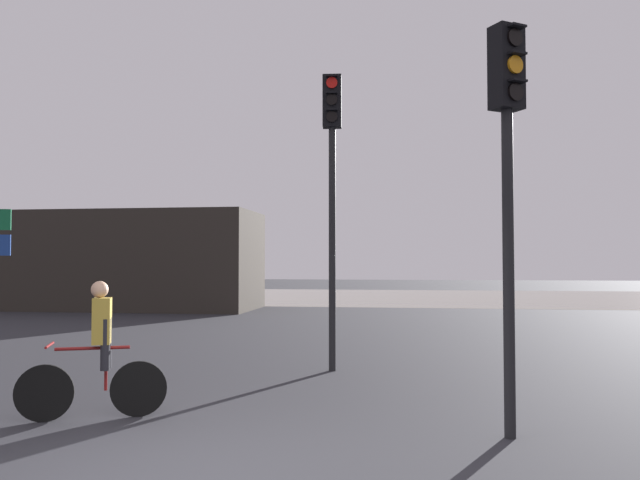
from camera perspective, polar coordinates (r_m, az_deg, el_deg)
water_strip at (r=33.37m, az=4.84°, el=-5.17°), size 80.00×16.00×0.01m
distant_building at (r=26.21m, az=-19.32°, el=-1.79°), size 12.31×4.00×3.79m
traffic_light_center at (r=10.75m, az=1.12°, el=6.71°), size 0.34×0.35×5.06m
traffic_light_near_right at (r=6.99m, az=16.78°, el=7.91°), size 0.40×0.42×4.37m
cyclist at (r=7.90m, az=-19.60°, el=-9.36°), size 1.60×0.73×1.62m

